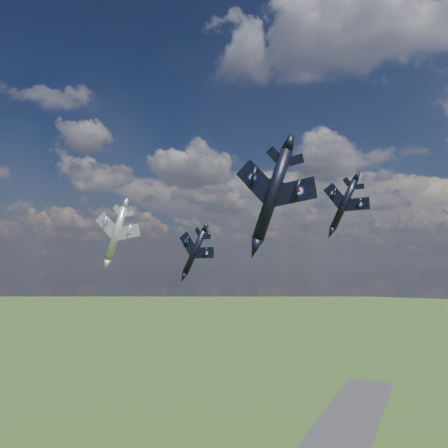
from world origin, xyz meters
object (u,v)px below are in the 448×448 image
at_px(jet_high_navy, 344,204).
at_px(jet_right_navy, 272,195).
at_px(jet_lead_navy, 195,252).
at_px(jet_left_silver, 116,233).

bearing_deg(jet_high_navy, jet_right_navy, -94.28).
xyz_separation_m(jet_lead_navy, jet_high_navy, (26.18, 10.64, 8.89)).
distance_m(jet_lead_navy, jet_left_silver, 20.09).
bearing_deg(jet_lead_navy, jet_high_navy, 24.48).
distance_m(jet_lead_navy, jet_right_navy, 32.41).
bearing_deg(jet_high_navy, jet_left_silver, -167.18).
height_order(jet_right_navy, jet_left_silver, jet_right_navy).
bearing_deg(jet_left_silver, jet_lead_navy, -11.92).
distance_m(jet_lead_navy, jet_high_navy, 29.63).
bearing_deg(jet_left_silver, jet_right_navy, -37.08).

